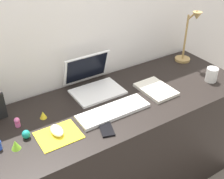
{
  "coord_description": "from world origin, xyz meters",
  "views": [
    {
      "loc": [
        -0.75,
        -1.16,
        1.69
      ],
      "look_at": [
        -0.01,
        0.0,
        0.83
      ],
      "focal_mm": 46.62,
      "sensor_mm": 36.0,
      "label": 1
    }
  ],
  "objects": [
    {
      "name": "keyboard",
      "position": [
        -0.06,
        -0.08,
        0.75
      ],
      "size": [
        0.41,
        0.13,
        0.02
      ],
      "primitive_type": "cube",
      "color": "white",
      "rests_on": "desk"
    },
    {
      "name": "desk_lamp",
      "position": [
        0.72,
        0.16,
        0.92
      ],
      "size": [
        0.11,
        0.16,
        0.39
      ],
      "color": "#A5844C",
      "rests_on": "desk"
    },
    {
      "name": "back_wall",
      "position": [
        0.0,
        0.35,
        0.72
      ],
      "size": [
        2.92,
        0.05,
        1.44
      ],
      "primitive_type": "cube",
      "color": "silver",
      "rests_on": "ground_plane"
    },
    {
      "name": "desk",
      "position": [
        0.0,
        0.0,
        0.37
      ],
      "size": [
        1.72,
        0.61,
        0.74
      ],
      "primitive_type": "cube",
      "color": "black",
      "rests_on": "ground_plane"
    },
    {
      "name": "toy_figurine_yellow",
      "position": [
        -0.4,
        0.08,
        0.76
      ],
      "size": [
        0.04,
        0.04,
        0.04
      ],
      "primitive_type": "cone",
      "color": "yellow",
      "rests_on": "desk"
    },
    {
      "name": "mousepad",
      "position": [
        -0.39,
        -0.1,
        0.74
      ],
      "size": [
        0.21,
        0.17,
        0.0
      ],
      "primitive_type": "cube",
      "color": "yellow",
      "rests_on": "desk"
    },
    {
      "name": "laptop",
      "position": [
        -0.03,
        0.2,
        0.79
      ],
      "size": [
        0.3,
        0.27,
        0.21
      ],
      "color": "white",
      "rests_on": "desk"
    },
    {
      "name": "toy_figurine_teal",
      "position": [
        -0.52,
        -0.03,
        0.76
      ],
      "size": [
        0.04,
        0.04,
        0.04
      ],
      "primitive_type": "ellipsoid",
      "color": "teal",
      "rests_on": "desk"
    },
    {
      "name": "toy_figurine_pink",
      "position": [
        -0.53,
        0.08,
        0.77
      ],
      "size": [
        0.03,
        0.03,
        0.05
      ],
      "color": "pink",
      "rests_on": "desk"
    },
    {
      "name": "mouse",
      "position": [
        -0.39,
        -0.08,
        0.76
      ],
      "size": [
        0.06,
        0.1,
        0.03
      ],
      "primitive_type": "ellipsoid",
      "color": "white",
      "rests_on": "mousepad"
    },
    {
      "name": "notebook_pad",
      "position": [
        0.28,
        -0.04,
        0.75
      ],
      "size": [
        0.17,
        0.24,
        0.02
      ],
      "primitive_type": "cube",
      "rotation": [
        0.0,
        0.0,
        0.02
      ],
      "color": "silver",
      "rests_on": "desk"
    },
    {
      "name": "coffee_mug",
      "position": [
        0.66,
        -0.13,
        0.79
      ],
      "size": [
        0.07,
        0.07,
        0.09
      ],
      "primitive_type": "cylinder",
      "color": "white",
      "rests_on": "desk"
    },
    {
      "name": "toy_figurine_lime",
      "position": [
        -0.59,
        -0.08,
        0.76
      ],
      "size": [
        0.04,
        0.04,
        0.05
      ],
      "primitive_type": "cone",
      "color": "#8CDB33",
      "rests_on": "desk"
    },
    {
      "name": "cell_phone",
      "position": [
        -0.16,
        -0.18,
        0.74
      ],
      "size": [
        0.1,
        0.14,
        0.01
      ],
      "primitive_type": "cube",
      "rotation": [
        0.0,
        0.0,
        -0.3
      ],
      "color": "black",
      "rests_on": "desk"
    }
  ]
}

